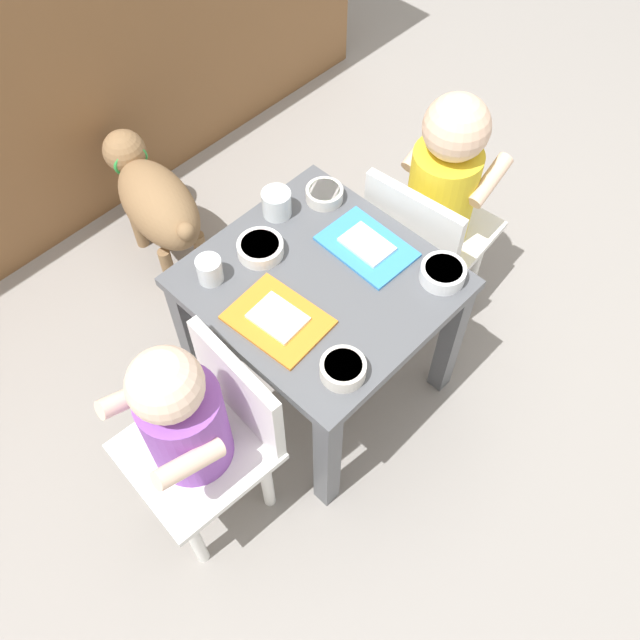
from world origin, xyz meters
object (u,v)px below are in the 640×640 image
at_px(water_cup_left, 277,204).
at_px(veggie_bowl_near, 324,194).
at_px(dog, 155,198).
at_px(water_cup_right, 210,271).
at_px(cereal_bowl_right_side, 343,369).
at_px(veggie_bowl_far, 443,273).
at_px(seated_child_right, 441,189).
at_px(dining_table, 320,303).
at_px(cereal_bowl_left_side, 260,248).
at_px(food_tray_right, 367,246).
at_px(food_tray_left, 278,319).
at_px(seated_child_left, 190,421).

distance_m(water_cup_left, veggie_bowl_near, 0.12).
distance_m(dog, water_cup_right, 0.57).
bearing_deg(cereal_bowl_right_side, veggie_bowl_far, 1.39).
bearing_deg(seated_child_right, water_cup_right, 162.13).
xyz_separation_m(dining_table, seated_child_right, (0.41, -0.01, 0.08)).
relative_size(seated_child_right, cereal_bowl_left_side, 6.60).
xyz_separation_m(dog, water_cup_left, (0.06, -0.45, 0.25)).
relative_size(food_tray_right, veggie_bowl_far, 2.12).
relative_size(veggie_bowl_far, cereal_bowl_right_side, 1.08).
relative_size(food_tray_left, food_tray_right, 1.01).
xyz_separation_m(seated_child_left, seated_child_right, (0.82, 0.03, 0.02)).
xyz_separation_m(seated_child_left, food_tray_left, (0.27, 0.03, 0.04)).
bearing_deg(water_cup_left, seated_child_left, -152.66).
height_order(seated_child_right, water_cup_right, seated_child_right).
height_order(dining_table, food_tray_left, food_tray_left).
relative_size(water_cup_left, veggie_bowl_near, 0.77).
bearing_deg(veggie_bowl_near, water_cup_left, 156.35).
relative_size(seated_child_right, veggie_bowl_near, 7.71).
relative_size(seated_child_left, cereal_bowl_left_side, 6.22).
xyz_separation_m(seated_child_left, cereal_bowl_right_side, (0.27, -0.16, 0.05)).
height_order(food_tray_right, cereal_bowl_left_side, cereal_bowl_left_side).
bearing_deg(dog, seated_child_right, -58.98).
distance_m(seated_child_right, veggie_bowl_far, 0.29).
bearing_deg(food_tray_right, seated_child_left, -177.14).
height_order(food_tray_left, veggie_bowl_near, veggie_bowl_near).
relative_size(dog, veggie_bowl_far, 4.60).
distance_m(dining_table, food_tray_right, 0.17).
height_order(cereal_bowl_left_side, veggie_bowl_near, same).
height_order(dog, water_cup_left, water_cup_left).
bearing_deg(food_tray_right, veggie_bowl_near, 75.94).
bearing_deg(food_tray_left, food_tray_right, 0.00).
xyz_separation_m(dining_table, food_tray_right, (0.14, -0.01, 0.09)).
bearing_deg(veggie_bowl_far, seated_child_left, 166.01).
distance_m(seated_child_left, veggie_bowl_far, 0.62).
bearing_deg(cereal_bowl_right_side, water_cup_left, 62.50).
relative_size(seated_child_right, dog, 1.51).
bearing_deg(dog, cereal_bowl_right_side, -99.76).
distance_m(seated_child_left, cereal_bowl_left_side, 0.42).
bearing_deg(cereal_bowl_left_side, seated_child_left, -153.17).
bearing_deg(dining_table, food_tray_right, -5.09).
bearing_deg(seated_child_left, cereal_bowl_left_side, 26.83).
distance_m(food_tray_left, food_tray_right, 0.28).
height_order(water_cup_left, water_cup_right, water_cup_left).
bearing_deg(food_tray_right, food_tray_left, -180.00).
bearing_deg(veggie_bowl_near, food_tray_left, -151.57).
distance_m(water_cup_right, veggie_bowl_far, 0.50).
bearing_deg(water_cup_right, water_cup_left, 8.78).
relative_size(food_tray_left, water_cup_left, 3.08).
bearing_deg(water_cup_left, dining_table, -109.24).
xyz_separation_m(dining_table, food_tray_left, (-0.14, -0.01, 0.09)).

